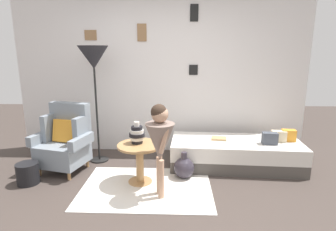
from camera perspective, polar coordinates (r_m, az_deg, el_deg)
ground_plane at (r=3.16m, az=-3.55°, el=-19.29°), size 12.00×12.00×0.00m
gallery_wall at (r=4.62m, az=-1.42°, el=8.34°), size 4.80×0.12×2.60m
rug at (r=3.62m, az=-4.49°, el=-14.72°), size 1.64×1.17×0.01m
armchair at (r=4.23m, az=-20.63°, el=-4.94°), size 0.85×0.72×0.97m
daybed at (r=4.28m, az=13.80°, el=-7.63°), size 1.94×0.90×0.40m
pillow_head at (r=4.43m, az=23.82°, el=-3.81°), size 0.21×0.14×0.17m
pillow_mid at (r=4.35m, az=22.07°, el=-4.02°), size 0.21×0.14×0.16m
pillow_back at (r=4.18m, az=20.44°, el=-4.48°), size 0.22×0.14×0.17m
side_table at (r=3.61m, az=-5.92°, el=-8.25°), size 0.57×0.57×0.53m
vase_striped at (r=3.57m, az=-6.49°, el=-3.90°), size 0.20×0.20×0.29m
floor_lamp at (r=4.23m, az=-15.24°, el=10.90°), size 0.44×0.44×1.78m
person_child at (r=3.14m, az=-1.69°, el=-4.89°), size 0.34×0.34×1.13m
book_on_daybed at (r=4.21m, az=10.59°, el=-4.72°), size 0.24×0.19×0.03m
demijohn_near at (r=3.81m, az=3.34°, el=-10.78°), size 0.29×0.29×0.37m
magazine_basket at (r=4.09m, az=-27.19°, el=-10.69°), size 0.28×0.28×0.28m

